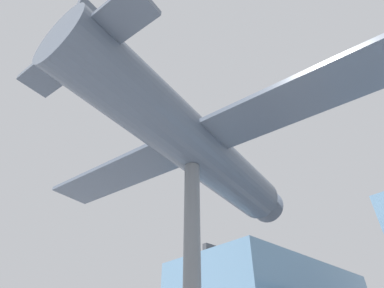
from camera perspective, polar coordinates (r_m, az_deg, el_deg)
support_pylon_central at (r=9.70m, az=0.00°, el=-23.93°), size 0.55×0.55×7.68m
suspended_airplane at (r=11.95m, az=0.80°, el=-0.63°), size 15.59×13.62×3.17m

